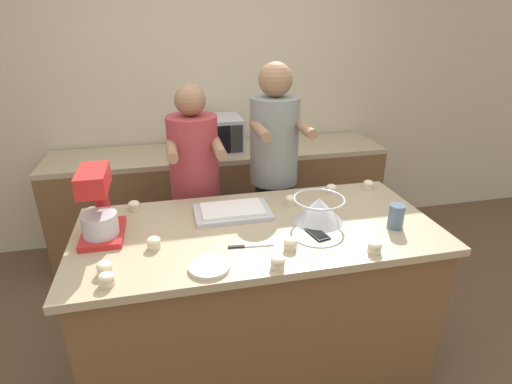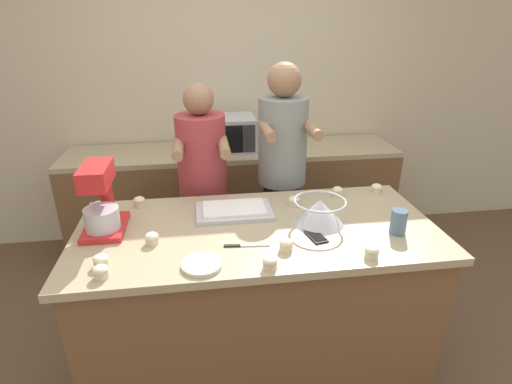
% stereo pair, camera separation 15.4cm
% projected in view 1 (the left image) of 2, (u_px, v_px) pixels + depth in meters
% --- Properties ---
extents(ground_plane, '(16.00, 16.00, 0.00)m').
position_uv_depth(ground_plane, '(258.00, 363.00, 2.47)').
color(ground_plane, brown).
extents(back_wall, '(10.00, 0.06, 2.70)m').
position_uv_depth(back_wall, '(212.00, 93.00, 3.52)').
color(back_wall, beige).
rests_on(back_wall, ground_plane).
extents(island_counter, '(1.87, 0.88, 0.96)m').
position_uv_depth(island_counter, '(258.00, 300.00, 2.28)').
color(island_counter, brown).
rests_on(island_counter, ground_plane).
extents(back_counter, '(2.80, 0.60, 0.93)m').
position_uv_depth(back_counter, '(221.00, 200.00, 3.56)').
color(back_counter, brown).
rests_on(back_counter, ground_plane).
extents(person_left, '(0.34, 0.50, 1.60)m').
position_uv_depth(person_left, '(197.00, 199.00, 2.68)').
color(person_left, '#33384C').
rests_on(person_left, ground_plane).
extents(person_right, '(0.34, 0.50, 1.72)m').
position_uv_depth(person_right, '(274.00, 183.00, 2.76)').
color(person_right, '#232328').
rests_on(person_right, ground_plane).
extents(stand_mixer, '(0.20, 0.30, 0.36)m').
position_uv_depth(stand_mixer, '(99.00, 208.00, 1.93)').
color(stand_mixer, red).
rests_on(stand_mixer, island_counter).
extents(mixing_bowl, '(0.28, 0.28, 0.14)m').
position_uv_depth(mixing_bowl, '(318.00, 209.00, 2.12)').
color(mixing_bowl, '#BCBCC1').
rests_on(mixing_bowl, island_counter).
extents(baking_tray, '(0.42, 0.26, 0.04)m').
position_uv_depth(baking_tray, '(233.00, 211.00, 2.21)').
color(baking_tray, '#BCBCC1').
rests_on(baking_tray, island_counter).
extents(microwave_oven, '(0.46, 0.37, 0.28)m').
position_uv_depth(microwave_oven, '(213.00, 134.00, 3.31)').
color(microwave_oven, '#B7B7BC').
rests_on(microwave_oven, back_counter).
extents(cell_phone, '(0.10, 0.16, 0.01)m').
position_uv_depth(cell_phone, '(317.00, 233.00, 2.01)').
color(cell_phone, black).
rests_on(cell_phone, island_counter).
extents(drinking_glass, '(0.08, 0.08, 0.13)m').
position_uv_depth(drinking_glass, '(396.00, 216.00, 2.06)').
color(drinking_glass, slate).
rests_on(drinking_glass, island_counter).
extents(small_plate, '(0.18, 0.18, 0.02)m').
position_uv_depth(small_plate, '(209.00, 267.00, 1.73)').
color(small_plate, beige).
rests_on(small_plate, island_counter).
extents(knife, '(0.22, 0.04, 0.01)m').
position_uv_depth(knife, '(248.00, 246.00, 1.90)').
color(knife, '#BCBCC1').
rests_on(knife, island_counter).
extents(cupcake_0, '(0.07, 0.07, 0.06)m').
position_uv_depth(cupcake_0, '(368.00, 185.00, 2.54)').
color(cupcake_0, beige).
rests_on(cupcake_0, island_counter).
extents(cupcake_1, '(0.07, 0.07, 0.06)m').
position_uv_depth(cupcake_1, '(278.00, 262.00, 1.73)').
color(cupcake_1, beige).
rests_on(cupcake_1, island_counter).
extents(cupcake_2, '(0.07, 0.07, 0.06)m').
position_uv_depth(cupcake_2, '(154.00, 243.00, 1.88)').
color(cupcake_2, beige).
rests_on(cupcake_2, island_counter).
extents(cupcake_3, '(0.07, 0.07, 0.06)m').
position_uv_depth(cupcake_3, '(331.00, 189.00, 2.48)').
color(cupcake_3, beige).
rests_on(cupcake_3, island_counter).
extents(cupcake_4, '(0.07, 0.07, 0.06)m').
position_uv_depth(cupcake_4, '(92.00, 212.00, 2.18)').
color(cupcake_4, beige).
rests_on(cupcake_4, island_counter).
extents(cupcake_5, '(0.07, 0.07, 0.06)m').
position_uv_depth(cupcake_5, '(105.00, 268.00, 1.69)').
color(cupcake_5, beige).
rests_on(cupcake_5, island_counter).
extents(cupcake_6, '(0.07, 0.07, 0.06)m').
position_uv_depth(cupcake_6, '(291.00, 200.00, 2.33)').
color(cupcake_6, beige).
rests_on(cupcake_6, island_counter).
extents(cupcake_7, '(0.07, 0.07, 0.06)m').
position_uv_depth(cupcake_7, '(291.00, 243.00, 1.88)').
color(cupcake_7, beige).
rests_on(cupcake_7, island_counter).
extents(cupcake_8, '(0.07, 0.07, 0.06)m').
position_uv_depth(cupcake_8, '(134.00, 206.00, 2.25)').
color(cupcake_8, beige).
rests_on(cupcake_8, island_counter).
extents(cupcake_9, '(0.07, 0.07, 0.06)m').
position_uv_depth(cupcake_9, '(375.00, 247.00, 1.85)').
color(cupcake_9, beige).
rests_on(cupcake_9, island_counter).
extents(cupcake_10, '(0.07, 0.07, 0.06)m').
position_uv_depth(cupcake_10, '(107.00, 279.00, 1.62)').
color(cupcake_10, beige).
rests_on(cupcake_10, island_counter).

